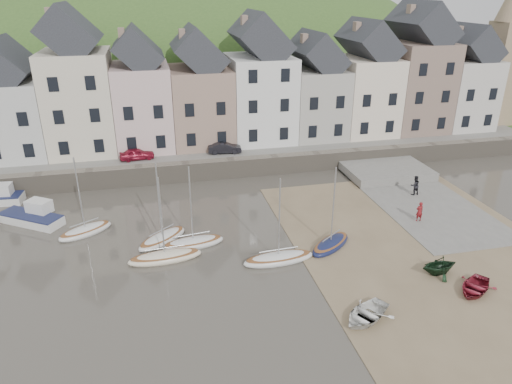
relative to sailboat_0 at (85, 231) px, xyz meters
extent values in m
plane|color=#403B32|center=(12.77, -7.89, -0.27)|extent=(160.00, 160.00, 0.00)
cube|color=#365722|center=(12.77, 24.11, 0.48)|extent=(90.00, 30.00, 1.50)
cube|color=slate|center=(12.77, 12.61, 1.28)|extent=(70.00, 7.00, 0.10)
cube|color=slate|center=(12.77, 9.11, 0.63)|extent=(70.00, 1.20, 1.80)
cube|color=brown|center=(23.77, -7.89, -0.24)|extent=(18.00, 26.00, 0.06)
cube|color=slate|center=(27.77, 0.11, -0.21)|extent=(8.00, 18.00, 0.12)
ellipsoid|color=#365722|center=(7.77, 52.11, -18.27)|extent=(134.40, 84.00, 84.00)
cube|color=#BCBCB7|center=(-7.28, 16.11, 4.98)|extent=(5.80, 8.00, 7.50)
cube|color=beige|center=(-1.13, 16.11, 6.23)|extent=(6.40, 8.00, 10.00)
cube|color=gray|center=(-2.73, 16.11, 14.46)|extent=(0.60, 0.90, 1.40)
cube|color=beige|center=(4.92, 16.11, 5.48)|extent=(5.60, 8.00, 8.50)
cube|color=gray|center=(3.52, 16.11, 12.56)|extent=(0.60, 0.90, 1.40)
cube|color=gray|center=(10.87, 16.11, 5.23)|extent=(6.20, 8.00, 8.00)
cube|color=gray|center=(9.32, 16.11, 12.36)|extent=(0.60, 0.90, 1.40)
cube|color=silver|center=(17.32, 16.11, 5.73)|extent=(6.60, 8.00, 9.00)
cube|color=gray|center=(15.67, 16.11, 13.56)|extent=(0.60, 0.90, 1.40)
cube|color=#A6A298|center=(23.57, 16.11, 4.98)|extent=(5.80, 8.00, 7.50)
cube|color=gray|center=(22.12, 16.11, 11.66)|extent=(0.60, 0.90, 1.40)
cube|color=beige|center=(29.52, 16.11, 5.48)|extent=(6.00, 8.00, 8.50)
cube|color=gray|center=(28.02, 16.11, 12.76)|extent=(0.60, 0.90, 1.40)
cube|color=#7F685C|center=(35.77, 16.11, 6.23)|extent=(6.40, 8.00, 10.00)
cube|color=gray|center=(34.17, 16.11, 14.46)|extent=(0.60, 0.90, 1.40)
cube|color=beige|center=(41.92, 16.11, 5.23)|extent=(5.80, 8.00, 8.00)
cube|color=gray|center=(40.47, 16.11, 12.16)|extent=(0.60, 0.90, 1.40)
cube|color=#997F60|center=(47.32, 16.11, 7.23)|extent=(3.50, 3.50, 12.00)
ellipsoid|color=silver|center=(0.00, 0.00, -0.07)|extent=(4.33, 3.44, 0.84)
ellipsoid|color=brown|center=(0.00, 0.00, 0.15)|extent=(3.97, 3.14, 0.20)
cylinder|color=#B2B5B7|center=(0.00, 0.00, 3.03)|extent=(0.10, 0.10, 5.60)
cylinder|color=#B2B5B7|center=(0.00, 0.00, 0.68)|extent=(1.99, 1.25, 0.08)
ellipsoid|color=silver|center=(5.60, -2.51, -0.07)|extent=(4.27, 3.92, 0.84)
ellipsoid|color=brown|center=(5.60, -2.51, 0.15)|extent=(3.91, 3.59, 0.20)
cylinder|color=#B2B5B7|center=(5.60, -2.51, 3.03)|extent=(0.10, 0.10, 5.60)
cylinder|color=#B2B5B7|center=(5.60, -2.51, 0.68)|extent=(1.87, 1.59, 0.08)
ellipsoid|color=beige|center=(5.67, -5.13, -0.07)|extent=(5.12, 1.87, 0.84)
ellipsoid|color=brown|center=(5.67, -5.13, 0.15)|extent=(4.71, 1.70, 0.20)
cylinder|color=#B2B5B7|center=(5.67, -5.13, 3.03)|extent=(0.10, 0.10, 5.60)
cylinder|color=#B2B5B7|center=(5.67, -5.13, 0.68)|extent=(2.76, 0.29, 0.08)
ellipsoid|color=silver|center=(7.74, -3.63, -0.07)|extent=(4.62, 2.04, 0.84)
ellipsoid|color=brown|center=(7.74, -3.63, 0.15)|extent=(4.25, 1.86, 0.20)
cylinder|color=#B2B5B7|center=(7.74, -3.63, 3.03)|extent=(0.10, 0.10, 5.60)
cylinder|color=#B2B5B7|center=(7.74, -3.63, 0.68)|extent=(2.45, 0.38, 0.08)
ellipsoid|color=silver|center=(13.15, -7.05, -0.07)|extent=(5.04, 1.80, 0.84)
ellipsoid|color=brown|center=(13.15, -7.05, 0.15)|extent=(4.64, 1.63, 0.20)
cylinder|color=#B2B5B7|center=(13.15, -7.05, 3.03)|extent=(0.10, 0.10, 5.60)
cylinder|color=#B2B5B7|center=(13.15, -7.05, 0.68)|extent=(2.73, 0.24, 0.08)
ellipsoid|color=#151C43|center=(17.29, -6.03, -0.07)|extent=(4.21, 3.70, 0.84)
ellipsoid|color=brown|center=(17.29, -6.03, 0.15)|extent=(3.86, 3.39, 0.20)
cylinder|color=#B2B5B7|center=(17.29, -6.03, 3.03)|extent=(0.10, 0.10, 5.60)
cylinder|color=#B2B5B7|center=(17.29, -6.03, 0.68)|extent=(1.87, 1.44, 0.08)
cube|color=silver|center=(-4.34, 2.77, 0.08)|extent=(5.33, 4.34, 0.70)
cube|color=#151C43|center=(-4.34, 2.77, 0.45)|extent=(5.27, 4.32, 0.08)
cube|color=silver|center=(-3.68, 3.20, 0.93)|extent=(2.20, 2.02, 1.00)
cube|color=silver|center=(-7.42, 7.47, 0.93)|extent=(1.64, 1.32, 1.00)
imported|color=white|center=(16.27, -14.01, 0.14)|extent=(4.03, 3.71, 0.68)
imported|color=black|center=(22.83, -10.84, 0.44)|extent=(2.58, 2.27, 1.29)
imported|color=maroon|center=(23.84, -13.08, 0.11)|extent=(3.68, 3.51, 0.62)
imported|color=maroon|center=(25.51, -3.87, 0.66)|extent=(0.59, 0.39, 1.62)
imported|color=black|center=(27.84, 0.85, 0.74)|extent=(0.93, 0.77, 1.77)
imported|color=maroon|center=(3.92, 11.61, 1.90)|extent=(3.44, 1.69, 1.13)
imported|color=black|center=(12.61, 11.61, 1.89)|extent=(3.46, 1.49, 1.11)
camera|label=1|loc=(5.60, -33.21, 16.78)|focal=32.83mm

